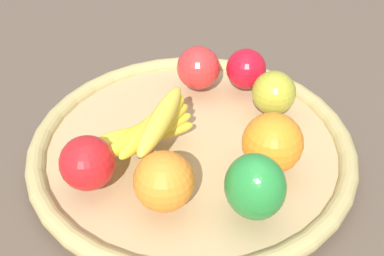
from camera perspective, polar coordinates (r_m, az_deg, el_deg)
ground_plane at (r=0.77m, az=-0.00°, el=-3.14°), size 2.40×2.40×0.00m
basket at (r=0.76m, az=-0.00°, el=-2.23°), size 0.48×0.48×0.03m
banana_bunch at (r=0.71m, az=-4.70°, el=-0.06°), size 0.14×0.16×0.08m
apple_3 at (r=0.67m, az=-11.45°, el=-3.80°), size 0.09×0.09×0.07m
apple_0 at (r=0.79m, az=8.99°, el=3.86°), size 0.09×0.09×0.07m
orange_0 at (r=0.69m, az=8.85°, el=-1.65°), size 0.10×0.10×0.08m
orange_1 at (r=0.63m, az=-3.10°, el=-5.88°), size 0.08×0.08×0.08m
bell_pepper at (r=0.62m, az=6.96°, el=-6.43°), size 0.08×0.07×0.09m
apple_2 at (r=0.84m, az=0.71°, el=6.64°), size 0.07×0.07×0.07m
apple_1 at (r=0.85m, az=5.97°, el=6.50°), size 0.09×0.09×0.06m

